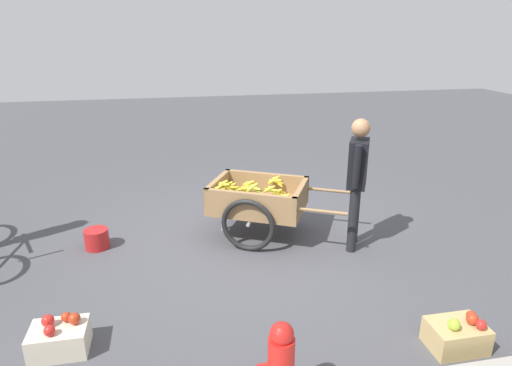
# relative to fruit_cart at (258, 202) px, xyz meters

# --- Properties ---
(ground_plane) EXTENTS (24.00, 24.00, 0.00)m
(ground_plane) POSITION_rel_fruit_cart_xyz_m (0.10, 0.30, -0.44)
(ground_plane) COLOR #47474C
(fruit_cart) EXTENTS (1.81, 1.43, 0.72)m
(fruit_cart) POSITION_rel_fruit_cart_xyz_m (0.00, 0.00, 0.00)
(fruit_cart) COLOR #937047
(fruit_cart) RESTS_ON ground
(vendor_person) EXTENTS (0.33, 0.49, 1.53)m
(vendor_person) POSITION_rel_fruit_cart_xyz_m (-1.03, 0.53, 0.47)
(vendor_person) COLOR black
(vendor_person) RESTS_ON ground
(fire_hydrant) EXTENTS (0.25, 0.25, 0.67)m
(fire_hydrant) POSITION_rel_fruit_cart_xyz_m (0.38, 2.64, -0.11)
(fire_hydrant) COLOR red
(fire_hydrant) RESTS_ON ground
(plastic_bucket) EXTENTS (0.28, 0.28, 0.23)m
(plastic_bucket) POSITION_rel_fruit_cart_xyz_m (1.92, -0.02, -0.32)
(plastic_bucket) COLOR #B21E1E
(plastic_bucket) RESTS_ON ground
(apple_crate) EXTENTS (0.44, 0.32, 0.32)m
(apple_crate) POSITION_rel_fruit_cart_xyz_m (1.97, 1.77, -0.32)
(apple_crate) COLOR beige
(apple_crate) RESTS_ON ground
(mixed_fruit_crate) EXTENTS (0.44, 0.32, 0.32)m
(mixed_fruit_crate) POSITION_rel_fruit_cart_xyz_m (-1.16, 2.35, -0.32)
(mixed_fruit_crate) COLOR tan
(mixed_fruit_crate) RESTS_ON ground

